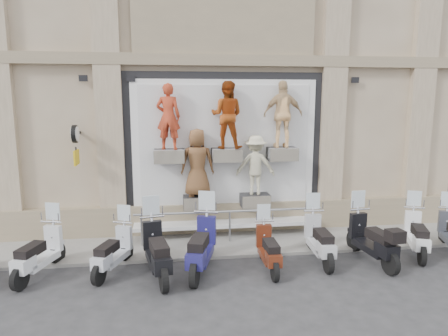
{
  "coord_description": "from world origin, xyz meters",
  "views": [
    {
      "loc": [
        -1.52,
        -8.04,
        3.83
      ],
      "look_at": [
        -0.17,
        1.9,
        2.08
      ],
      "focal_mm": 32.0,
      "sensor_mm": 36.0,
      "label": 1
    }
  ],
  "objects": [
    {
      "name": "scooter_e",
      "position": [
        -0.88,
        0.37,
        0.85
      ],
      "size": [
        1.15,
        2.18,
        1.7
      ],
      "primitive_type": null,
      "rotation": [
        0.0,
        0.0,
        -0.27
      ],
      "color": "navy",
      "rests_on": "ground"
    },
    {
      "name": "shop_vitrine",
      "position": [
        0.07,
        2.74,
        2.45
      ],
      "size": [
        5.6,
        0.93,
        4.3
      ],
      "color": "black",
      "rests_on": "ground"
    },
    {
      "name": "scooter_b",
      "position": [
        -4.39,
        0.63,
        0.75
      ],
      "size": [
        1.06,
        1.92,
        1.5
      ],
      "primitive_type": null,
      "rotation": [
        0.0,
        0.0,
        -0.3
      ],
      "color": "silver",
      "rests_on": "ground"
    },
    {
      "name": "scooter_g",
      "position": [
        1.94,
        0.61,
        0.76
      ],
      "size": [
        0.66,
        1.9,
        1.52
      ],
      "primitive_type": null,
      "rotation": [
        0.0,
        0.0,
        -0.06
      ],
      "color": "#A9AAB0",
      "rests_on": "ground"
    },
    {
      "name": "scooter_d",
      "position": [
        -1.85,
        0.25,
        0.83
      ],
      "size": [
        0.98,
        2.12,
        1.66
      ],
      "primitive_type": null,
      "rotation": [
        0.0,
        0.0,
        0.19
      ],
      "color": "black",
      "rests_on": "ground"
    },
    {
      "name": "scooter_i",
      "position": [
        4.47,
        0.65,
        0.75
      ],
      "size": [
        1.18,
        1.91,
        1.49
      ],
      "primitive_type": null,
      "rotation": [
        0.0,
        0.0,
        -0.38
      ],
      "color": "white",
      "rests_on": "ground"
    },
    {
      "name": "scooter_c",
      "position": [
        -2.82,
        0.6,
        0.7
      ],
      "size": [
        1.09,
        1.8,
        1.41
      ],
      "primitive_type": null,
      "rotation": [
        0.0,
        0.0,
        -0.37
      ],
      "color": "#AEB3BD",
      "rests_on": "ground"
    },
    {
      "name": "guard_rail",
      "position": [
        0.0,
        2.0,
        0.47
      ],
      "size": [
        5.06,
        0.1,
        0.93
      ],
      "primitive_type": null,
      "color": "#9EA0A5",
      "rests_on": "ground"
    },
    {
      "name": "building",
      "position": [
        0.0,
        7.0,
        6.0
      ],
      "size": [
        14.0,
        8.6,
        12.0
      ],
      "primitive_type": null,
      "color": "tan",
      "rests_on": "ground"
    },
    {
      "name": "scooter_f",
      "position": [
        0.63,
        0.3,
        0.69
      ],
      "size": [
        0.52,
        1.7,
        1.38
      ],
      "primitive_type": null,
      "rotation": [
        0.0,
        0.0,
        -0.02
      ],
      "color": "#4F1C0D",
      "rests_on": "ground"
    },
    {
      "name": "scooter_h",
      "position": [
        3.14,
        0.37,
        0.8
      ],
      "size": [
        0.79,
        2.02,
        1.6
      ],
      "primitive_type": null,
      "rotation": [
        0.0,
        0.0,
        0.12
      ],
      "color": "black",
      "rests_on": "ground"
    },
    {
      "name": "sidewalk",
      "position": [
        0.0,
        2.1,
        0.04
      ],
      "size": [
        16.0,
        2.2,
        0.08
      ],
      "primitive_type": "cube",
      "color": "gray",
      "rests_on": "ground"
    },
    {
      "name": "ground",
      "position": [
        0.0,
        0.0,
        0.0
      ],
      "size": [
        90.0,
        90.0,
        0.0
      ],
      "primitive_type": "plane",
      "color": "#2C2C2F",
      "rests_on": "ground"
    },
    {
      "name": "clock_sign_bracket",
      "position": [
        -3.9,
        2.47,
        2.8
      ],
      "size": [
        0.1,
        0.8,
        1.02
      ],
      "color": "black",
      "rests_on": "ground"
    }
  ]
}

